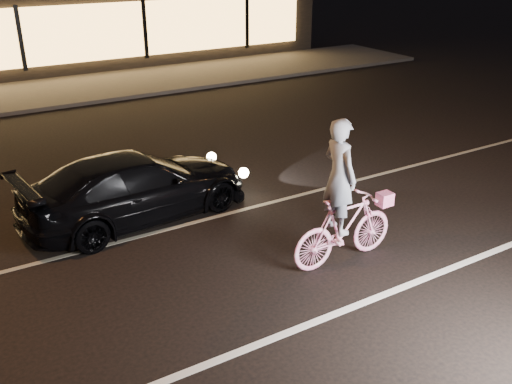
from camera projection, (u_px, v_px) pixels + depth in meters
ground at (230, 280)px, 8.55m from camera, size 90.00×90.00×0.00m
lane_stripe_near at (286, 333)px, 7.38m from camera, size 60.00×0.12×0.01m
lane_stripe_far at (176, 227)px, 10.12m from camera, size 60.00×0.10×0.01m
sidewalk at (39, 94)px, 18.70m from camera, size 30.00×4.00×0.12m
cyclist at (343, 213)px, 8.71m from camera, size 1.88×0.65×2.37m
sedan at (137, 186)px, 10.26m from camera, size 4.36×2.18×1.22m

